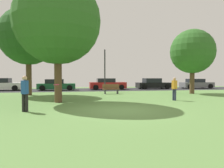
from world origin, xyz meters
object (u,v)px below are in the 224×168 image
(person_bystander, at_px, (25,92))
(parked_car_black, at_px, (153,84))
(parked_car_white, at_px, (2,85))
(parked_car_grey, at_px, (196,84))
(maple_tree_far, at_px, (58,21))
(park_bench, at_px, (111,89))
(maple_tree_near, at_px, (192,52))
(person_thrower, at_px, (174,88))
(parked_car_red, at_px, (107,84))
(parked_car_green, at_px, (56,85))
(oak_tree_center, at_px, (28,36))
(frisbee_disc, at_px, (56,85))
(street_lamp_post, at_px, (105,71))

(person_bystander, xyz_separation_m, parked_car_black, (12.70, 15.91, -0.30))
(parked_car_white, xyz_separation_m, parked_car_grey, (24.79, -0.27, -0.06))
(maple_tree_far, height_order, park_bench, maple_tree_far)
(maple_tree_far, height_order, maple_tree_near, maple_tree_far)
(person_thrower, relative_size, park_bench, 1.00)
(maple_tree_near, bearing_deg, parked_car_red, 132.18)
(parked_car_white, bearing_deg, park_bench, -30.44)
(parked_car_white, distance_m, parked_car_green, 6.22)
(parked_car_green, bearing_deg, parked_car_white, 174.85)
(person_bystander, bearing_deg, oak_tree_center, 25.79)
(parked_car_black, bearing_deg, person_thrower, -105.56)
(park_bench, bearing_deg, person_thrower, 118.16)
(maple_tree_far, height_order, person_bystander, maple_tree_far)
(frisbee_disc, relative_size, street_lamp_post, 0.08)
(oak_tree_center, height_order, parked_car_green, oak_tree_center)
(parked_car_white, bearing_deg, person_bystander, -69.82)
(person_thrower, height_order, park_bench, person_thrower)
(oak_tree_center, height_order, person_thrower, oak_tree_center)
(maple_tree_near, relative_size, parked_car_black, 1.39)
(frisbee_disc, xyz_separation_m, parked_car_white, (-7.32, 16.03, -0.60))
(frisbee_disc, height_order, street_lamp_post, street_lamp_post)
(maple_tree_far, bearing_deg, parked_car_grey, 35.04)
(parked_car_white, distance_m, park_bench, 13.56)
(oak_tree_center, distance_m, person_thrower, 13.04)
(maple_tree_far, relative_size, oak_tree_center, 1.03)
(oak_tree_center, bearing_deg, frisbee_disc, -71.92)
(oak_tree_center, bearing_deg, parked_car_black, 25.38)
(parked_car_red, bearing_deg, person_bystander, -112.68)
(parked_car_black, relative_size, park_bench, 2.76)
(person_thrower, bearing_deg, parked_car_red, -99.82)
(person_bystander, bearing_deg, street_lamp_post, -9.33)
(person_thrower, xyz_separation_m, parked_car_green, (-8.79, 12.47, -0.27))
(maple_tree_far, xyz_separation_m, park_bench, (4.50, 5.74, -4.68))
(parked_car_black, distance_m, park_bench, 9.67)
(parked_car_red, bearing_deg, oak_tree_center, -141.36)
(person_thrower, distance_m, park_bench, 7.00)
(parked_car_green, distance_m, parked_car_grey, 18.60)
(oak_tree_center, bearing_deg, person_bystander, -80.32)
(oak_tree_center, bearing_deg, parked_car_green, 73.46)
(person_thrower, bearing_deg, maple_tree_far, -24.43)
(parked_car_red, bearing_deg, maple_tree_far, -113.12)
(parked_car_red, relative_size, parked_car_grey, 1.05)
(parked_car_black, bearing_deg, maple_tree_near, -84.54)
(maple_tree_far, relative_size, park_bench, 4.93)
(park_bench, bearing_deg, parked_car_grey, -153.26)
(frisbee_disc, xyz_separation_m, street_lamp_post, (4.19, 11.84, 0.98))
(maple_tree_near, bearing_deg, park_bench, 171.03)
(parked_car_white, xyz_separation_m, parked_car_green, (6.20, -0.56, -0.06))
(street_lamp_post, bearing_deg, parked_car_grey, 16.44)
(maple_tree_near, height_order, parked_car_green, maple_tree_near)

